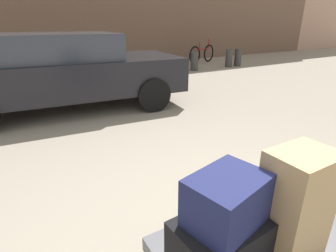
{
  "coord_description": "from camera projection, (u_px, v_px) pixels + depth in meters",
  "views": [
    {
      "loc": [
        -1.17,
        -0.79,
        1.6
      ],
      "look_at": [
        0.0,
        1.2,
        0.69
      ],
      "focal_mm": 28.16,
      "sensor_mm": 36.0,
      "label": 1
    }
  ],
  "objects": [
    {
      "name": "duffel_bag_black_front_right",
      "position": [
        223.0,
        244.0,
        1.41
      ],
      "size": [
        0.54,
        0.37,
        0.3
      ],
      "primitive_type": "cube",
      "rotation": [
        0.0,
        0.0,
        0.06
      ],
      "color": "black",
      "rests_on": "luggage_cart"
    },
    {
      "name": "luggage_cart",
      "position": [
        264.0,
        247.0,
        1.67
      ],
      "size": [
        1.32,
        0.8,
        0.34
      ],
      "color": "#4C4C51",
      "rests_on": "ground_plane"
    },
    {
      "name": "bollard_kerb_far",
      "position": [
        229.0,
        58.0,
        10.03
      ],
      "size": [
        0.27,
        0.27,
        0.65
      ],
      "primitive_type": "cylinder",
      "color": "#383838",
      "rests_on": "ground_plane"
    },
    {
      "name": "suitcase_tan_front_left",
      "position": [
        295.0,
        206.0,
        1.44
      ],
      "size": [
        0.35,
        0.26,
        0.65
      ],
      "primitive_type": "cube",
      "rotation": [
        0.0,
        0.0,
        -0.0
      ],
      "color": "#9E7F56",
      "rests_on": "luggage_cart"
    },
    {
      "name": "bollard_kerb_mid",
      "position": [
        194.0,
        61.0,
        9.27
      ],
      "size": [
        0.27,
        0.27,
        0.65
      ],
      "primitive_type": "cylinder",
      "color": "#383838",
      "rests_on": "ground_plane"
    },
    {
      "name": "bicycle_leaning",
      "position": [
        202.0,
        54.0,
        10.97
      ],
      "size": [
        1.68,
        0.63,
        0.96
      ],
      "color": "black",
      "rests_on": "ground_plane"
    },
    {
      "name": "parked_car",
      "position": [
        63.0,
        70.0,
        4.97
      ],
      "size": [
        4.45,
        2.24,
        1.42
      ],
      "color": "black",
      "rests_on": "ground_plane"
    },
    {
      "name": "bollard_corner",
      "position": [
        238.0,
        57.0,
        10.25
      ],
      "size": [
        0.27,
        0.27,
        0.65
      ],
      "primitive_type": "cylinder",
      "color": "#383838",
      "rests_on": "ground_plane"
    },
    {
      "name": "duffel_bag_navy_topmost_pile",
      "position": [
        227.0,
        201.0,
        1.31
      ],
      "size": [
        0.45,
        0.37,
        0.27
      ],
      "primitive_type": "cube",
      "rotation": [
        0.0,
        0.0,
        0.22
      ],
      "color": "#191E47",
      "rests_on": "duffel_bag_black_front_right"
    },
    {
      "name": "bollard_kerb_near",
      "position": [
        156.0,
        64.0,
        8.54
      ],
      "size": [
        0.27,
        0.27,
        0.65
      ],
      "primitive_type": "cylinder",
      "color": "#383838",
      "rests_on": "ground_plane"
    }
  ]
}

